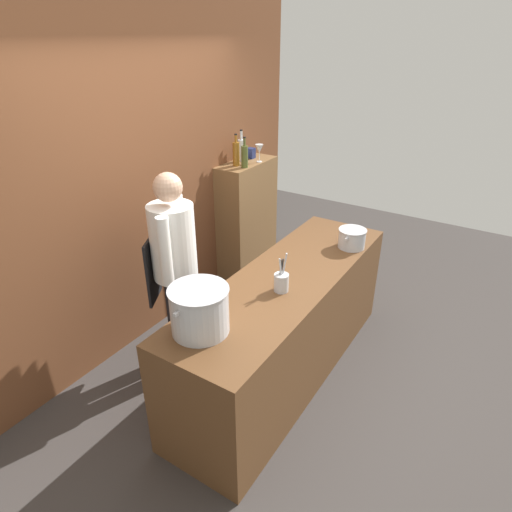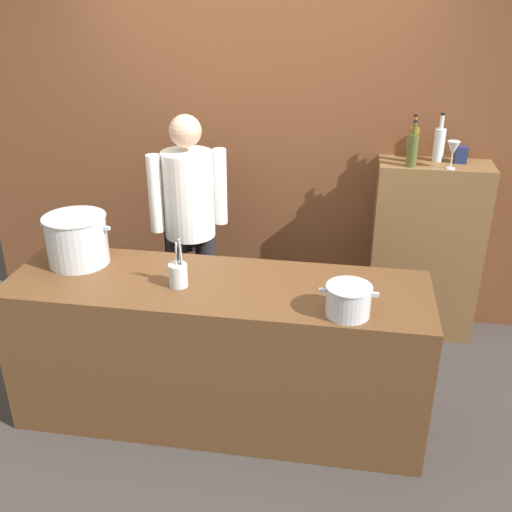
{
  "view_description": "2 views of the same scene",
  "coord_description": "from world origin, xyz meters",
  "px_view_note": "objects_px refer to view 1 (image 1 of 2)",
  "views": [
    {
      "loc": [
        -2.52,
        -1.32,
        2.54
      ],
      "look_at": [
        0.09,
        0.33,
        0.94
      ],
      "focal_mm": 30.81,
      "sensor_mm": 36.0,
      "label": 1
    },
    {
      "loc": [
        0.69,
        -2.84,
        2.45
      ],
      "look_at": [
        0.17,
        0.32,
        0.93
      ],
      "focal_mm": 41.7,
      "sensor_mm": 36.0,
      "label": 2
    }
  ],
  "objects_px": {
    "wine_bottle_olive": "(245,156)",
    "wine_glass_wide": "(259,149)",
    "stockpot_small": "(352,238)",
    "utensil_crock": "(281,282)",
    "stockpot_large": "(200,310)",
    "chef": "(174,262)",
    "wine_bottle_amber": "(236,153)",
    "spice_tin_navy": "(251,153)",
    "wine_bottle_clear": "(241,150)"
  },
  "relations": [
    {
      "from": "stockpot_small",
      "to": "wine_glass_wide",
      "type": "xyz_separation_m",
      "value": [
        0.61,
        1.3,
        0.45
      ]
    },
    {
      "from": "wine_bottle_clear",
      "to": "wine_glass_wide",
      "type": "relative_size",
      "value": 1.77
    },
    {
      "from": "utensil_crock",
      "to": "spice_tin_navy",
      "type": "distance_m",
      "value": 2.11
    },
    {
      "from": "stockpot_small",
      "to": "wine_bottle_olive",
      "type": "xyz_separation_m",
      "value": [
        0.36,
        1.31,
        0.43
      ]
    },
    {
      "from": "chef",
      "to": "wine_bottle_olive",
      "type": "relative_size",
      "value": 5.44
    },
    {
      "from": "utensil_crock",
      "to": "wine_bottle_olive",
      "type": "distance_m",
      "value": 1.78
    },
    {
      "from": "wine_bottle_amber",
      "to": "wine_bottle_clear",
      "type": "xyz_separation_m",
      "value": [
        0.18,
        0.06,
        -0.01
      ]
    },
    {
      "from": "wine_bottle_olive",
      "to": "wine_bottle_clear",
      "type": "relative_size",
      "value": 0.94
    },
    {
      "from": "stockpot_large",
      "to": "spice_tin_navy",
      "type": "height_order",
      "value": "spice_tin_navy"
    },
    {
      "from": "wine_bottle_amber",
      "to": "spice_tin_navy",
      "type": "bearing_deg",
      "value": 6.01
    },
    {
      "from": "wine_bottle_clear",
      "to": "wine_bottle_olive",
      "type": "bearing_deg",
      "value": -138.66
    },
    {
      "from": "stockpot_large",
      "to": "spice_tin_navy",
      "type": "distance_m",
      "value": 2.55
    },
    {
      "from": "wine_bottle_clear",
      "to": "utensil_crock",
      "type": "bearing_deg",
      "value": -137.99
    },
    {
      "from": "spice_tin_navy",
      "to": "chef",
      "type": "bearing_deg",
      "value": -165.6
    },
    {
      "from": "chef",
      "to": "wine_bottle_clear",
      "type": "height_order",
      "value": "chef"
    },
    {
      "from": "chef",
      "to": "utensil_crock",
      "type": "bearing_deg",
      "value": 72.67
    },
    {
      "from": "stockpot_small",
      "to": "spice_tin_navy",
      "type": "height_order",
      "value": "spice_tin_navy"
    },
    {
      "from": "wine_glass_wide",
      "to": "stockpot_small",
      "type": "bearing_deg",
      "value": -115.14
    },
    {
      "from": "stockpot_large",
      "to": "wine_bottle_clear",
      "type": "height_order",
      "value": "wine_bottle_clear"
    },
    {
      "from": "chef",
      "to": "stockpot_small",
      "type": "distance_m",
      "value": 1.48
    },
    {
      "from": "stockpot_small",
      "to": "wine_bottle_clear",
      "type": "bearing_deg",
      "value": 69.84
    },
    {
      "from": "wine_bottle_amber",
      "to": "wine_glass_wide",
      "type": "height_order",
      "value": "wine_bottle_amber"
    },
    {
      "from": "stockpot_small",
      "to": "spice_tin_navy",
      "type": "xyz_separation_m",
      "value": [
        0.69,
        1.45,
        0.37
      ]
    },
    {
      "from": "wine_bottle_clear",
      "to": "wine_glass_wide",
      "type": "height_order",
      "value": "wine_bottle_clear"
    },
    {
      "from": "wine_glass_wide",
      "to": "wine_bottle_olive",
      "type": "bearing_deg",
      "value": 176.78
    },
    {
      "from": "wine_bottle_clear",
      "to": "wine_bottle_amber",
      "type": "bearing_deg",
      "value": -162.59
    },
    {
      "from": "chef",
      "to": "wine_bottle_olive",
      "type": "height_order",
      "value": "chef"
    },
    {
      "from": "chef",
      "to": "wine_bottle_clear",
      "type": "distance_m",
      "value": 1.76
    },
    {
      "from": "utensil_crock",
      "to": "wine_bottle_amber",
      "type": "bearing_deg",
      "value": 44.47
    },
    {
      "from": "utensil_crock",
      "to": "wine_glass_wide",
      "type": "distance_m",
      "value": 1.97
    },
    {
      "from": "wine_bottle_amber",
      "to": "stockpot_small",
      "type": "bearing_deg",
      "value": -104.38
    },
    {
      "from": "utensil_crock",
      "to": "chef",
      "type": "bearing_deg",
      "value": 101.16
    },
    {
      "from": "stockpot_large",
      "to": "wine_bottle_olive",
      "type": "distance_m",
      "value": 2.2
    },
    {
      "from": "stockpot_small",
      "to": "wine_bottle_olive",
      "type": "bearing_deg",
      "value": 74.84
    },
    {
      "from": "utensil_crock",
      "to": "wine_bottle_olive",
      "type": "height_order",
      "value": "wine_bottle_olive"
    },
    {
      "from": "wine_bottle_amber",
      "to": "spice_tin_navy",
      "type": "relative_size",
      "value": 2.94
    },
    {
      "from": "stockpot_large",
      "to": "wine_bottle_olive",
      "type": "bearing_deg",
      "value": 26.5
    },
    {
      "from": "wine_bottle_olive",
      "to": "spice_tin_navy",
      "type": "bearing_deg",
      "value": 23.12
    },
    {
      "from": "stockpot_large",
      "to": "chef",
      "type": "bearing_deg",
      "value": 52.77
    },
    {
      "from": "chef",
      "to": "utensil_crock",
      "type": "xyz_separation_m",
      "value": [
        0.17,
        -0.84,
        0.01
      ]
    },
    {
      "from": "wine_bottle_amber",
      "to": "spice_tin_navy",
      "type": "height_order",
      "value": "wine_bottle_amber"
    },
    {
      "from": "stockpot_small",
      "to": "wine_glass_wide",
      "type": "relative_size",
      "value": 1.62
    },
    {
      "from": "stockpot_large",
      "to": "wine_glass_wide",
      "type": "xyz_separation_m",
      "value": [
        2.2,
        0.95,
        0.38
      ]
    },
    {
      "from": "stockpot_small",
      "to": "utensil_crock",
      "type": "relative_size",
      "value": 1.01
    },
    {
      "from": "stockpot_large",
      "to": "spice_tin_navy",
      "type": "bearing_deg",
      "value": 26.02
    },
    {
      "from": "stockpot_large",
      "to": "utensil_crock",
      "type": "bearing_deg",
      "value": -15.76
    },
    {
      "from": "wine_bottle_clear",
      "to": "stockpot_small",
      "type": "bearing_deg",
      "value": -110.16
    },
    {
      "from": "wine_bottle_olive",
      "to": "wine_glass_wide",
      "type": "bearing_deg",
      "value": -3.22
    },
    {
      "from": "wine_bottle_olive",
      "to": "wine_bottle_amber",
      "type": "bearing_deg",
      "value": 85.48
    },
    {
      "from": "stockpot_small",
      "to": "chef",
      "type": "bearing_deg",
      "value": 137.51
    }
  ]
}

